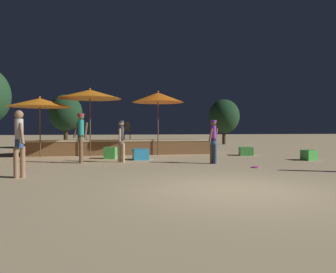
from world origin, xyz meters
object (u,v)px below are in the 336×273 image
(person_2, at_px, (19,140))
(background_tree_2, at_px, (66,113))
(person_0, at_px, (121,139))
(person_1, at_px, (81,134))
(patio_umbrella_2, at_px, (40,103))
(background_tree_1, at_px, (224,116))
(person_3, at_px, (213,140))
(patio_umbrella_0, at_px, (158,97))
(bistro_chair_1, at_px, (127,129))
(cube_seat_0, at_px, (309,155))
(frisbee_disc, at_px, (256,167))
(patio_umbrella_1, at_px, (90,94))
(cube_seat_3, at_px, (141,154))
(cube_seat_1, at_px, (246,151))
(cube_seat_2, at_px, (111,153))
(bistro_chair_0, at_px, (83,129))

(person_2, bearing_deg, background_tree_2, -123.91)
(person_0, xyz_separation_m, person_1, (-1.51, -0.04, 0.20))
(patio_umbrella_2, bearing_deg, background_tree_1, 38.63)
(patio_umbrella_2, height_order, person_3, patio_umbrella_2)
(patio_umbrella_0, bearing_deg, bistro_chair_1, 144.16)
(cube_seat_0, bearing_deg, bistro_chair_1, 146.91)
(frisbee_disc, height_order, background_tree_2, background_tree_2)
(patio_umbrella_1, relative_size, cube_seat_3, 4.92)
(patio_umbrella_0, relative_size, bistro_chair_1, 3.50)
(cube_seat_1, relative_size, cube_seat_3, 1.16)
(bistro_chair_1, bearing_deg, patio_umbrella_0, 152.72)
(cube_seat_0, height_order, frisbee_disc, cube_seat_0)
(cube_seat_1, distance_m, cube_seat_2, 6.52)
(cube_seat_3, distance_m, bistro_chair_0, 4.19)
(person_1, relative_size, person_3, 1.16)
(cube_seat_3, distance_m, background_tree_1, 14.36)
(cube_seat_0, relative_size, bistro_chair_0, 0.62)
(cube_seat_3, bearing_deg, person_3, -38.09)
(cube_seat_3, bearing_deg, bistro_chair_0, 129.24)
(cube_seat_1, distance_m, frisbee_disc, 5.04)
(patio_umbrella_1, xyz_separation_m, person_3, (4.69, -4.02, -2.01))
(cube_seat_0, relative_size, background_tree_1, 0.15)
(cube_seat_0, height_order, person_1, person_1)
(person_0, bearing_deg, bistro_chair_1, 106.94)
(person_1, bearing_deg, cube_seat_1, -75.48)
(cube_seat_3, distance_m, frisbee_disc, 4.93)
(patio_umbrella_1, distance_m, person_3, 6.50)
(cube_seat_3, distance_m, person_3, 3.28)
(bistro_chair_0, bearing_deg, patio_umbrella_0, 25.56)
(cube_seat_3, distance_m, person_0, 1.38)
(patio_umbrella_0, bearing_deg, cube_seat_2, -147.69)
(person_0, height_order, bistro_chair_0, bistro_chair_0)
(cube_seat_2, relative_size, bistro_chair_1, 0.67)
(cube_seat_1, bearing_deg, bistro_chair_0, 166.52)
(cube_seat_1, bearing_deg, person_2, -147.71)
(patio_umbrella_0, xyz_separation_m, background_tree_1, (6.90, 9.57, -0.54))
(person_0, distance_m, background_tree_2, 10.24)
(patio_umbrella_2, bearing_deg, cube_seat_2, -20.50)
(person_0, height_order, frisbee_disc, person_0)
(bistro_chair_0, relative_size, background_tree_2, 0.26)
(cube_seat_1, height_order, person_2, person_2)
(cube_seat_3, bearing_deg, cube_seat_1, 13.56)
(cube_seat_0, bearing_deg, background_tree_1, 85.00)
(cube_seat_2, relative_size, frisbee_disc, 2.22)
(patio_umbrella_0, xyz_separation_m, patio_umbrella_2, (-5.43, -0.30, -0.35))
(cube_seat_3, xyz_separation_m, person_0, (-0.84, -0.87, 0.66))
(background_tree_2, bearing_deg, person_1, -79.84)
(person_0, relative_size, person_2, 0.90)
(cube_seat_3, height_order, background_tree_1, background_tree_1)
(background_tree_2, bearing_deg, cube_seat_1, -38.67)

